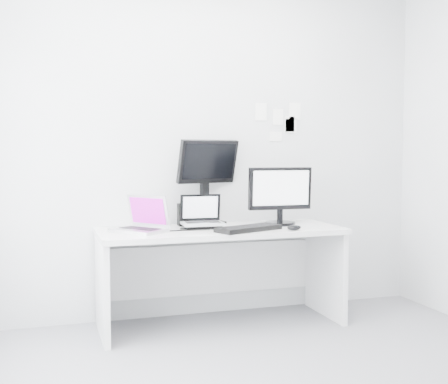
{
  "coord_description": "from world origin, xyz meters",
  "views": [
    {
      "loc": [
        -1.26,
        -2.81,
        1.3
      ],
      "look_at": [
        0.02,
        1.23,
        1.0
      ],
      "focal_mm": 46.37,
      "sensor_mm": 36.0,
      "label": 1
    }
  ],
  "objects": [
    {
      "name": "back_wall",
      "position": [
        0.0,
        1.6,
        1.35
      ],
      "size": [
        3.6,
        0.0,
        3.6
      ],
      "primitive_type": "plane",
      "rotation": [
        1.57,
        0.0,
        0.0
      ],
      "color": "silver",
      "rests_on": "ground"
    },
    {
      "name": "desk",
      "position": [
        0.0,
        1.25,
        0.36
      ],
      "size": [
        1.8,
        0.7,
        0.73
      ],
      "primitive_type": "cube",
      "color": "silver",
      "rests_on": "ground"
    },
    {
      "name": "macbook",
      "position": [
        -0.61,
        1.23,
        0.87
      ],
      "size": [
        0.44,
        0.45,
        0.27
      ],
      "primitive_type": "cube",
      "rotation": [
        0.0,
        0.0,
        -0.89
      ],
      "color": "#BABABF",
      "rests_on": "desk"
    },
    {
      "name": "speaker",
      "position": [
        -0.23,
        1.48,
        0.82
      ],
      "size": [
        0.1,
        0.1,
        0.17
      ],
      "primitive_type": "cube",
      "rotation": [
        0.0,
        0.0,
        -0.16
      ],
      "color": "black",
      "rests_on": "desk"
    },
    {
      "name": "dell_laptop",
      "position": [
        -0.13,
        1.29,
        0.86
      ],
      "size": [
        0.32,
        0.26,
        0.26
      ],
      "primitive_type": "cube",
      "rotation": [
        0.0,
        0.0,
        -0.07
      ],
      "color": "#A4A6AA",
      "rests_on": "desk"
    },
    {
      "name": "rear_monitor",
      "position": [
        -0.03,
        1.52,
        1.07
      ],
      "size": [
        0.53,
        0.3,
        0.68
      ],
      "primitive_type": "cube",
      "rotation": [
        0.0,
        0.0,
        0.27
      ],
      "color": "black",
      "rests_on": "desk"
    },
    {
      "name": "samsung_monitor",
      "position": [
        0.5,
        1.3,
        0.96
      ],
      "size": [
        0.51,
        0.25,
        0.46
      ],
      "primitive_type": "cube",
      "rotation": [
        0.0,
        0.0,
        -0.03
      ],
      "color": "black",
      "rests_on": "desk"
    },
    {
      "name": "keyboard",
      "position": [
        0.15,
        1.06,
        0.75
      ],
      "size": [
        0.53,
        0.35,
        0.03
      ],
      "primitive_type": "cube",
      "rotation": [
        0.0,
        0.0,
        0.38
      ],
      "color": "black",
      "rests_on": "desk"
    },
    {
      "name": "mouse",
      "position": [
        0.47,
        0.99,
        0.75
      ],
      "size": [
        0.13,
        0.09,
        0.04
      ],
      "primitive_type": "ellipsoid",
      "rotation": [
        0.0,
        0.0,
        0.2
      ],
      "color": "black",
      "rests_on": "desk"
    },
    {
      "name": "wall_note_0",
      "position": [
        0.45,
        1.59,
        1.62
      ],
      "size": [
        0.1,
        0.0,
        0.14
      ],
      "primitive_type": "cube",
      "color": "white",
      "rests_on": "back_wall"
    },
    {
      "name": "wall_note_1",
      "position": [
        0.6,
        1.59,
        1.58
      ],
      "size": [
        0.09,
        0.0,
        0.13
      ],
      "primitive_type": "cube",
      "color": "white",
      "rests_on": "back_wall"
    },
    {
      "name": "wall_note_2",
      "position": [
        0.75,
        1.59,
        1.63
      ],
      "size": [
        0.1,
        0.0,
        0.14
      ],
      "primitive_type": "cube",
      "color": "white",
      "rests_on": "back_wall"
    },
    {
      "name": "wall_note_3",
      "position": [
        0.58,
        1.59,
        1.42
      ],
      "size": [
        0.11,
        0.0,
        0.08
      ],
      "primitive_type": "cube",
      "color": "white",
      "rests_on": "back_wall"
    },
    {
      "name": "wall_note_4",
      "position": [
        0.72,
        1.59,
        1.51
      ],
      "size": [
        0.11,
        0.0,
        0.12
      ],
      "primitive_type": "cube",
      "color": "white",
      "rests_on": "back_wall"
    },
    {
      "name": "wall_note_5",
      "position": [
        0.71,
        1.59,
        1.52
      ],
      "size": [
        0.08,
        0.0,
        0.13
      ],
      "primitive_type": "cube",
      "color": "white",
      "rests_on": "back_wall"
    }
  ]
}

